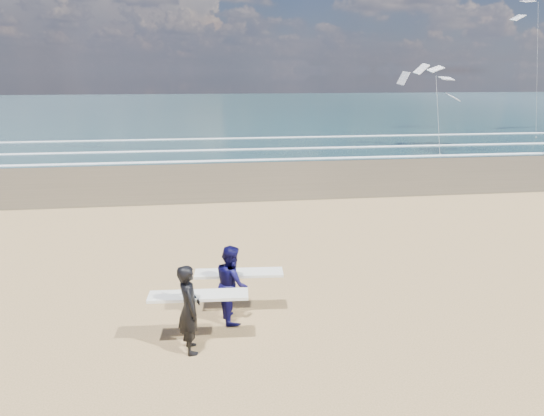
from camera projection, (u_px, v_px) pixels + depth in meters
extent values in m
cube|color=brown|center=(523.00, 168.00, 30.69)|extent=(220.00, 12.00, 0.01)
cube|color=#1A383B|center=(324.00, 107.00, 82.18)|extent=(220.00, 100.00, 0.02)
cube|color=white|center=(481.00, 155.00, 35.25)|extent=(220.00, 0.50, 0.05)
cube|color=white|center=(450.00, 145.00, 39.73)|extent=(220.00, 0.50, 0.05)
cube|color=white|center=(417.00, 135.00, 45.93)|extent=(220.00, 0.50, 0.05)
imported|color=black|center=(189.00, 309.00, 10.41)|extent=(0.62, 0.82, 2.01)
cube|color=white|center=(198.00, 295.00, 10.74)|extent=(2.23, 0.64, 0.07)
imported|color=#0D0B3E|center=(232.00, 283.00, 11.78)|extent=(0.88, 1.05, 1.93)
cube|color=white|center=(239.00, 273.00, 12.10)|extent=(2.23, 0.68, 0.07)
cube|color=slate|center=(440.00, 155.00, 35.24)|extent=(0.12, 0.12, 0.10)
cube|color=slate|center=(536.00, 137.00, 44.33)|extent=(0.12, 0.12, 0.10)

